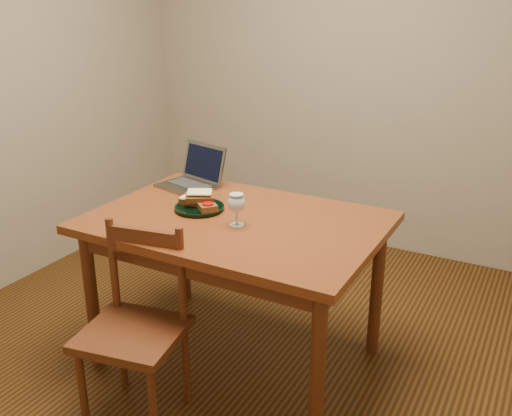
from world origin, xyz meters
The scene contains 10 objects.
floor centered at (0.00, 0.00, -0.01)m, with size 3.20×3.20×0.02m, color black.
back_wall centered at (0.00, 1.61, 1.30)m, with size 3.20×0.02×2.60m, color gray.
table centered at (0.02, -0.05, 0.65)m, with size 1.30×0.90×0.74m.
chair centered at (-0.14, -0.59, 0.45)m, with size 0.45×0.44×0.42m.
plate centered at (-0.18, -0.04, 0.75)m, with size 0.23×0.23×0.02m, color black.
sandwich_cheese centered at (-0.22, -0.03, 0.78)m, with size 0.13×0.07×0.04m, color #381E0C, non-canonical shape.
sandwich_tomato centered at (-0.14, -0.05, 0.78)m, with size 0.13×0.08×0.04m, color #381E0C, non-canonical shape.
sandwich_top centered at (-0.18, -0.03, 0.81)m, with size 0.13×0.08×0.04m, color #381E0C, non-canonical shape.
milk_glass centered at (0.07, -0.12, 0.81)m, with size 0.08×0.08×0.15m, color white, non-canonical shape.
laptop centered at (-0.41, 0.26, 0.80)m, with size 0.35×0.33×0.21m.
Camera 1 is at (1.25, -2.11, 1.69)m, focal length 40.00 mm.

